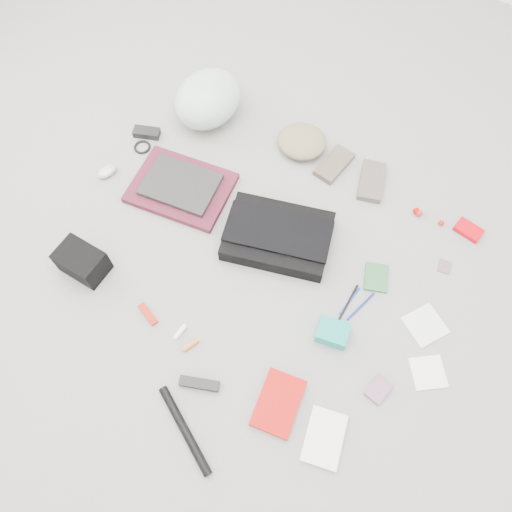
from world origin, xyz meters
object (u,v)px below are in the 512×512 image
Objects in this scene: laptop at (180,185)px; bike_helmet at (208,99)px; messenger_bag at (278,236)px; accordion_wallet at (333,333)px; book_red at (279,403)px; camera_bag at (82,262)px.

laptop is 0.43m from bike_helmet.
messenger_bag reaches higher than laptop.
laptop is at bearing -70.71° from bike_helmet.
bike_helmet is at bearing 134.06° from accordion_wallet.
bike_helmet reaches higher than accordion_wallet.
book_red is 1.86× the size of accordion_wallet.
bike_helmet is 1.94× the size of camera_bag.
laptop is 0.96m from book_red.
accordion_wallet reaches higher than book_red.
book_red is 0.31m from accordion_wallet.
camera_bag reaches higher than book_red.
messenger_bag is 0.75m from camera_bag.
laptop is at bearing 135.43° from book_red.
book_red is at bearing -76.45° from messenger_bag.
camera_bag reaches higher than accordion_wallet.
laptop reaches higher than book_red.
bike_helmet reaches higher than laptop.
laptop is 0.50m from camera_bag.
camera_bag reaches higher than messenger_bag.
book_red is (0.81, -0.51, -0.03)m from laptop.
accordion_wallet is (0.03, 0.31, 0.02)m from book_red.
camera_bag is 0.97m from accordion_wallet.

